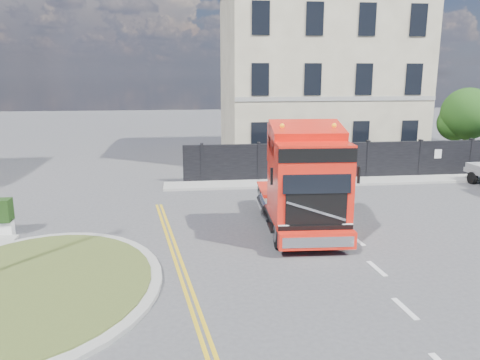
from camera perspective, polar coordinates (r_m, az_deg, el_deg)
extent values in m
plane|color=#424244|center=(16.38, 3.78, -7.27)|extent=(120.00, 120.00, 0.00)
cylinder|color=gray|center=(13.95, -23.87, -11.85)|extent=(6.80, 6.80, 0.12)
cylinder|color=#32451B|center=(13.91, -23.90, -11.55)|extent=(6.20, 6.20, 0.05)
cube|color=black|center=(26.11, 13.20, 2.31)|extent=(18.00, 0.25, 2.00)
cube|color=beige|center=(32.83, 9.09, 12.48)|extent=(12.00, 10.00, 11.00)
cylinder|color=#382619|center=(32.51, 25.65, 3.76)|extent=(0.24, 0.24, 2.40)
sphere|color=#193710|center=(32.29, 26.00, 7.26)|extent=(3.20, 3.20, 3.20)
sphere|color=#193710|center=(32.42, 24.77, 6.33)|extent=(2.20, 2.20, 2.20)
cube|color=gray|center=(25.47, 13.78, -0.15)|extent=(20.00, 1.60, 0.12)
cube|color=black|center=(17.91, 7.01, -3.11)|extent=(2.70, 6.27, 0.44)
cube|color=red|center=(15.94, 8.30, -0.06)|extent=(2.57, 2.66, 2.74)
cube|color=red|center=(16.73, 7.69, 4.49)|extent=(2.48, 1.00, 1.37)
cube|color=black|center=(14.67, 9.38, 0.34)|extent=(2.15, 0.16, 1.03)
cube|color=red|center=(14.92, 9.38, -7.27)|extent=(2.46, 0.46, 0.54)
cylinder|color=black|center=(15.46, 4.87, -6.54)|extent=(0.36, 1.03, 1.02)
cylinder|color=gray|center=(15.46, 4.87, -6.54)|extent=(0.38, 0.58, 0.56)
cylinder|color=black|center=(15.91, 12.45, -6.23)|extent=(0.36, 1.03, 1.02)
cylinder|color=gray|center=(15.91, 12.45, -6.23)|extent=(0.38, 0.58, 0.56)
cylinder|color=black|center=(18.73, 3.26, -3.03)|extent=(0.36, 1.03, 1.02)
cylinder|color=gray|center=(18.73, 3.26, -3.03)|extent=(0.38, 0.58, 0.56)
cylinder|color=black|center=(19.11, 9.56, -2.87)|extent=(0.36, 1.03, 1.02)
cylinder|color=gray|center=(19.11, 9.56, -2.87)|extent=(0.38, 0.58, 0.56)
cylinder|color=black|center=(19.85, 2.83, -2.10)|extent=(0.36, 1.03, 1.02)
cylinder|color=gray|center=(19.85, 2.83, -2.10)|extent=(0.38, 0.58, 0.56)
cylinder|color=black|center=(20.21, 8.79, -1.97)|extent=(0.36, 1.03, 1.02)
cylinder|color=gray|center=(20.21, 8.79, -1.97)|extent=(0.38, 0.58, 0.56)
cylinder|color=black|center=(27.19, 26.47, 0.23)|extent=(0.23, 0.63, 0.63)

